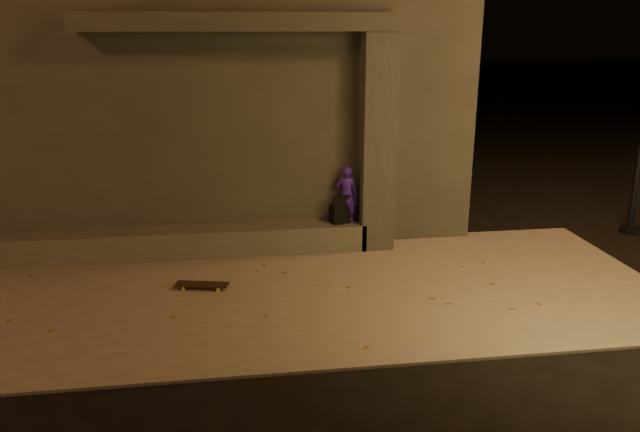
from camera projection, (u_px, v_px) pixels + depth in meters
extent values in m
plane|color=black|center=(302.00, 365.00, 7.14)|extent=(120.00, 120.00, 0.00)
cube|color=slate|center=(287.00, 293.00, 9.03)|extent=(11.00, 4.40, 0.04)
cube|color=#3C3936|center=(214.00, 85.00, 12.40)|extent=(9.00, 5.00, 5.20)
cube|color=#504E48|center=(187.00, 242.00, 10.41)|extent=(6.00, 0.55, 0.45)
cube|color=#3C3936|center=(377.00, 144.00, 10.38)|extent=(0.55, 0.55, 3.60)
cube|color=#3C3936|center=(240.00, 22.00, 9.56)|extent=(5.00, 0.70, 0.28)
imported|color=#3919A2|center=(347.00, 194.00, 10.57)|extent=(0.42, 0.34, 0.98)
cube|color=black|center=(341.00, 214.00, 10.65)|extent=(0.40, 0.32, 0.29)
cube|color=black|center=(341.00, 200.00, 10.58)|extent=(0.31, 0.13, 0.21)
cube|color=black|center=(202.00, 284.00, 9.08)|extent=(0.79, 0.36, 0.02)
cylinder|color=tan|center=(221.00, 286.00, 9.15)|extent=(0.06, 0.04, 0.05)
cylinder|color=tan|center=(218.00, 290.00, 9.01)|extent=(0.06, 0.04, 0.05)
cylinder|color=tan|center=(186.00, 285.00, 9.18)|extent=(0.06, 0.04, 0.05)
cylinder|color=tan|center=(183.00, 289.00, 9.04)|extent=(0.06, 0.04, 0.05)
cube|color=#99999E|center=(219.00, 286.00, 9.07)|extent=(0.08, 0.16, 0.02)
cube|color=#99999E|center=(185.00, 285.00, 9.10)|extent=(0.08, 0.16, 0.02)
cylinder|color=black|center=(630.00, 230.00, 11.70)|extent=(0.36, 0.36, 0.10)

